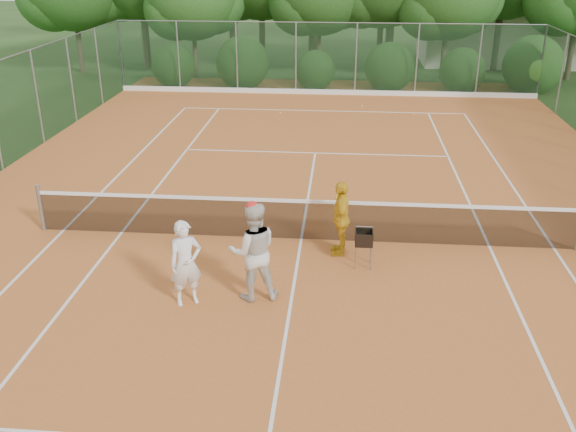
% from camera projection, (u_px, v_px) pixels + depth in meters
% --- Properties ---
extents(ground, '(120.00, 120.00, 0.00)m').
position_uv_depth(ground, '(301.00, 240.00, 14.29)').
color(ground, '#234017').
rests_on(ground, ground).
extents(clay_court, '(18.00, 36.00, 0.02)m').
position_uv_depth(clay_court, '(301.00, 240.00, 14.28)').
color(clay_court, '#B9652A').
rests_on(clay_court, ground).
extents(club_building, '(8.00, 5.00, 3.00)m').
position_uv_depth(club_building, '(496.00, 34.00, 34.94)').
color(club_building, beige).
rests_on(club_building, ground).
extents(tennis_net, '(11.97, 0.10, 1.10)m').
position_uv_depth(tennis_net, '(301.00, 219.00, 14.08)').
color(tennis_net, gray).
rests_on(tennis_net, clay_court).
extents(player_white, '(0.70, 0.62, 1.61)m').
position_uv_depth(player_white, '(186.00, 263.00, 11.49)').
color(player_white, white).
rests_on(player_white, clay_court).
extents(player_center_grp, '(1.07, 0.93, 1.92)m').
position_uv_depth(player_center_grp, '(253.00, 251.00, 11.61)').
color(player_center_grp, silver).
rests_on(player_center_grp, clay_court).
extents(player_yellow, '(0.43, 0.96, 1.61)m').
position_uv_depth(player_yellow, '(341.00, 218.00, 13.37)').
color(player_yellow, gold).
rests_on(player_yellow, clay_court).
extents(ball_hopper, '(0.34, 0.34, 0.78)m').
position_uv_depth(ball_hopper, '(364.00, 239.00, 12.88)').
color(ball_hopper, gray).
rests_on(ball_hopper, clay_court).
extents(stray_ball_a, '(0.07, 0.07, 0.07)m').
position_uv_depth(stray_ball_a, '(362.00, 106.00, 25.75)').
color(stray_ball_a, '#DEEF37').
rests_on(stray_ball_a, clay_court).
extents(stray_ball_b, '(0.07, 0.07, 0.07)m').
position_uv_depth(stray_ball_b, '(280.00, 113.00, 24.73)').
color(stray_ball_b, yellow).
rests_on(stray_ball_b, clay_court).
extents(stray_ball_c, '(0.07, 0.07, 0.07)m').
position_uv_depth(stray_ball_c, '(413.00, 115.00, 24.48)').
color(stray_ball_c, '#ACC82E').
rests_on(stray_ball_c, clay_court).
extents(court_markings, '(11.03, 23.83, 0.01)m').
position_uv_depth(court_markings, '(301.00, 240.00, 14.28)').
color(court_markings, white).
rests_on(court_markings, clay_court).
extents(fence_back, '(18.07, 0.07, 3.00)m').
position_uv_depth(fence_back, '(326.00, 59.00, 27.42)').
color(fence_back, '#19381E').
rests_on(fence_back, clay_court).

